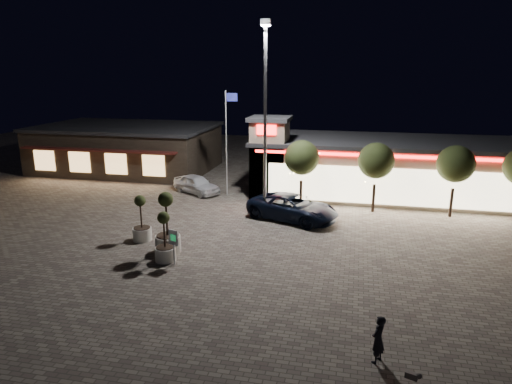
% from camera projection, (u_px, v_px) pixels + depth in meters
% --- Properties ---
extents(ground, '(90.00, 90.00, 0.00)m').
position_uv_depth(ground, '(194.00, 264.00, 22.97)').
color(ground, slate).
rests_on(ground, ground).
extents(retail_building, '(20.40, 8.40, 6.10)m').
position_uv_depth(retail_building, '(380.00, 166.00, 35.31)').
color(retail_building, gray).
rests_on(retail_building, ground).
extents(restaurant_building, '(16.40, 11.00, 4.30)m').
position_uv_depth(restaurant_building, '(128.00, 147.00, 44.15)').
color(restaurant_building, '#382D23').
rests_on(restaurant_building, ground).
extents(floodlight_pole, '(0.60, 0.40, 12.38)m').
position_uv_depth(floodlight_pole, '(265.00, 111.00, 28.25)').
color(floodlight_pole, gray).
rests_on(floodlight_pole, ground).
extents(flagpole, '(0.95, 0.10, 8.00)m').
position_uv_depth(flagpole, '(227.00, 134.00, 34.38)').
color(flagpole, white).
rests_on(flagpole, ground).
extents(string_tree_a, '(2.42, 2.42, 4.79)m').
position_uv_depth(string_tree_a, '(302.00, 158.00, 31.57)').
color(string_tree_a, '#332319').
rests_on(string_tree_a, ground).
extents(string_tree_b, '(2.42, 2.42, 4.79)m').
position_uv_depth(string_tree_b, '(376.00, 161.00, 30.52)').
color(string_tree_b, '#332319').
rests_on(string_tree_b, ground).
extents(string_tree_c, '(2.42, 2.42, 4.79)m').
position_uv_depth(string_tree_c, '(456.00, 164.00, 29.48)').
color(string_tree_c, '#332319').
rests_on(string_tree_c, ground).
extents(pickup_truck, '(6.55, 4.68, 1.66)m').
position_uv_depth(pickup_truck, '(293.00, 207.00, 29.57)').
color(pickup_truck, black).
rests_on(pickup_truck, ground).
extents(white_sedan, '(4.56, 3.68, 1.46)m').
position_uv_depth(white_sedan, '(196.00, 184.00, 35.95)').
color(white_sedan, white).
rests_on(white_sedan, ground).
extents(pedestrian, '(0.66, 0.74, 1.69)m').
position_uv_depth(pedestrian, '(378.00, 339.00, 15.14)').
color(pedestrian, black).
rests_on(pedestrian, ground).
extents(dog, '(0.52, 0.30, 0.28)m').
position_uv_depth(dog, '(414.00, 376.00, 14.23)').
color(dog, '#59514C').
rests_on(dog, ground).
extents(planter_left, '(1.09, 1.09, 2.67)m').
position_uv_depth(planter_left, '(142.00, 226.00, 26.04)').
color(planter_left, silver).
rests_on(planter_left, ground).
extents(planter_mid, '(1.36, 1.36, 3.34)m').
position_uv_depth(planter_mid, '(167.00, 234.00, 24.30)').
color(planter_mid, silver).
rests_on(planter_mid, ground).
extents(planter_right, '(1.07, 1.07, 2.63)m').
position_uv_depth(planter_right, '(165.00, 246.00, 23.24)').
color(planter_right, silver).
rests_on(planter_right, ground).
extents(valet_sign, '(0.58, 0.26, 1.83)m').
position_uv_depth(valet_sign, '(173.00, 241.00, 22.65)').
color(valet_sign, gray).
rests_on(valet_sign, ground).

